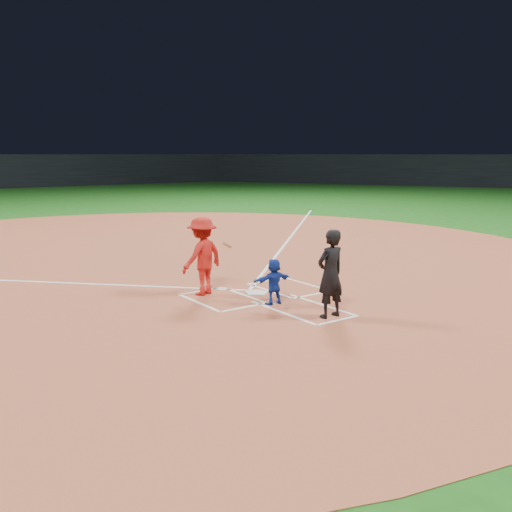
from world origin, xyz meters
TOP-DOWN VIEW (x-y plane):
  - ground at (0.00, 0.00)m, footprint 120.00×120.00m
  - home_plate_dirt at (0.00, 6.00)m, footprint 28.00×28.00m
  - stadium_wall_right at (42.00, 24.00)m, footprint 31.04×52.56m
  - home_plate at (0.00, 0.00)m, footprint 0.60×0.60m
  - catcher at (-0.27, -1.04)m, footprint 0.95×0.32m
  - umpire at (0.04, -2.52)m, footprint 0.68×0.46m
  - chalk_markings at (0.00, 5.29)m, footprint 28.35×17.32m
  - batter_at_plate at (-1.11, 0.64)m, footprint 1.58×1.00m

SIDE VIEW (x-z plane):
  - ground at x=0.00m, z-range 0.00..0.00m
  - home_plate_dirt at x=0.00m, z-range 0.00..0.01m
  - chalk_markings at x=0.00m, z-range 0.01..0.02m
  - home_plate at x=0.00m, z-range 0.01..0.03m
  - catcher at x=-0.27m, z-range 0.01..1.03m
  - umpire at x=0.04m, z-range 0.01..1.82m
  - batter_at_plate at x=-1.11m, z-range 0.01..1.85m
  - stadium_wall_right at x=42.00m, z-range 0.00..3.20m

